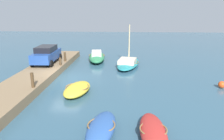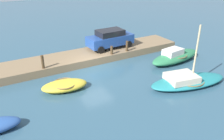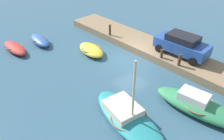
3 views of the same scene
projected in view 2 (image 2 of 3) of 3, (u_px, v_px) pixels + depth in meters
The scene contains 9 objects.
ground_plane at pixel (95, 70), 18.57m from camera, with size 84.00×84.00×0.00m, color #33566B.
dock_platform at pixel (83, 57), 20.25m from camera, with size 18.64×3.02×0.63m, color #846B4C.
sailboat_teal at pixel (187, 80), 16.19m from camera, with size 6.05×3.09×4.28m.
motorboat_green at pixel (175, 56), 20.07m from camera, with size 5.62×2.49×1.22m.
rowboat_yellow at pixel (64, 85), 15.60m from camera, with size 3.25×2.04×0.65m.
mooring_post_west at pixel (127, 46), 20.60m from camera, with size 0.22×0.22×0.94m, color #47331E.
mooring_post_mid_west at pixel (112, 50), 19.94m from camera, with size 0.23×0.23×0.73m, color #47331E.
mooring_post_mid_east at pixel (43, 62), 17.22m from camera, with size 0.21×0.21×1.03m, color #47331E.
parked_car at pixel (110, 38), 21.28m from camera, with size 4.31×2.11×1.69m.
Camera 2 is at (7.14, 15.29, 7.88)m, focal length 37.13 mm.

